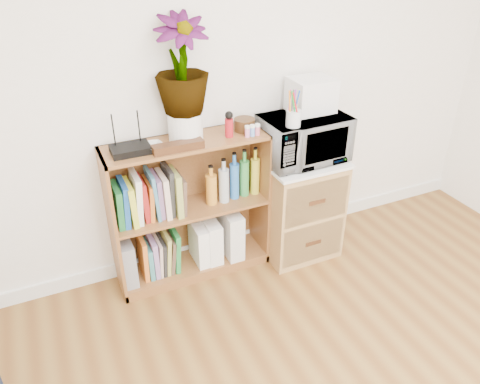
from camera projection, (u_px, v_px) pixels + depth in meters
skirting_board at (233, 239)px, 3.41m from camera, size 4.00×0.02×0.10m
bookshelf at (191, 210)px, 2.96m from camera, size 1.00×0.30×0.95m
wicker_unit at (298, 206)px, 3.24m from camera, size 0.50×0.45×0.70m
microwave at (304, 138)px, 2.97m from camera, size 0.54×0.38×0.29m
pen_cup at (293, 118)px, 2.74m from camera, size 0.09×0.09×0.10m
small_appliance at (311, 95)px, 2.93m from camera, size 0.27×0.22×0.21m
router at (131, 149)px, 2.58m from camera, size 0.21×0.15×0.04m
white_bowl at (152, 147)px, 2.62m from camera, size 0.13×0.13×0.03m
plant_pot at (185, 126)px, 2.70m from camera, size 0.20×0.20×0.17m
potted_plant at (182, 65)px, 2.52m from camera, size 0.30×0.30×0.54m
trinket_box at (178, 147)px, 2.61m from camera, size 0.29×0.07×0.05m
kokeshi_doll at (229, 128)px, 2.76m from camera, size 0.05×0.05×0.11m
wooden_bowl at (244, 125)px, 2.85m from camera, size 0.13×0.13×0.07m
paint_jars at (252, 132)px, 2.78m from camera, size 0.11×0.04×0.06m
file_box at (126, 260)px, 2.93m from camera, size 0.09×0.24×0.30m
magazine_holder_left at (200, 243)px, 3.11m from camera, size 0.09×0.22×0.28m
magazine_holder_mid at (210, 239)px, 3.13m from camera, size 0.09×0.24×0.30m
magazine_holder_right at (230, 232)px, 3.17m from camera, size 0.11×0.27×0.33m
cookbooks at (149, 197)px, 2.79m from camera, size 0.42×0.20×0.30m
liquor_bottles at (237, 176)px, 2.99m from camera, size 0.44×0.07×0.32m
lower_books at (159, 254)px, 3.02m from camera, size 0.25×0.19×0.28m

